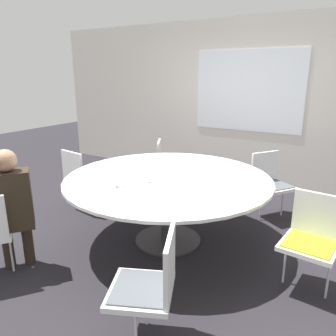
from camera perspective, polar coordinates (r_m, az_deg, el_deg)
The scene contains 11 objects.
ground_plane at distance 3.82m, azimuth -0.00°, elevation -12.45°, with size 16.00×16.00×0.00m, color black.
wall_back at distance 5.68m, azimuth 13.70°, elevation 10.91°, with size 8.00×0.07×2.70m.
conference_table at distance 3.56m, azimuth -0.00°, elevation -3.09°, with size 2.21×2.21×0.76m.
chair_1 at distance 2.30m, azimuth -3.05°, elevation -19.23°, with size 0.56×0.57×0.85m.
chair_2 at distance 3.11m, azimuth 23.79°, elevation -10.70°, with size 0.48×0.46×0.85m.
chair_3 at distance 4.45m, azimuth 17.36°, elevation -1.99°, with size 0.59×0.60×0.85m.
chair_4 at distance 5.02m, azimuth -0.12°, elevation 0.83°, with size 0.58×0.59×0.85m.
chair_5 at distance 4.61m, azimuth -14.91°, elevation -1.15°, with size 0.49×0.48×0.85m.
person_0 at distance 3.34m, azimuth -25.65°, elevation -5.40°, with size 0.39×0.42×1.20m.
laptop at distance 3.35m, azimuth -9.03°, elevation -1.76°, with size 0.37×0.36×0.21m.
coffee_cup at distance 3.35m, azimuth -3.62°, elevation -1.78°, with size 0.08×0.08×0.09m.
Camera 1 is at (1.76, -2.86, 1.84)m, focal length 35.00 mm.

